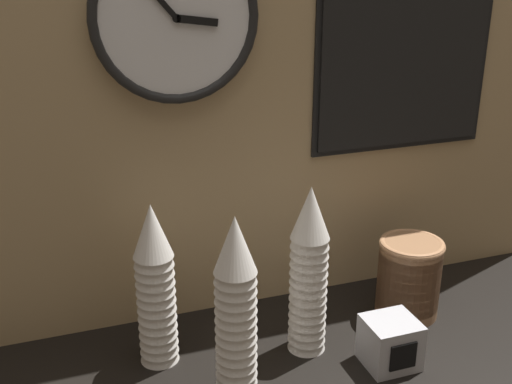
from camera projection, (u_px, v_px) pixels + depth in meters
ground_plane at (287, 369)px, 132.41cm from camera, size 160.00×56.00×4.00cm
wall_tiled_back at (245, 83)px, 135.64cm from camera, size 160.00×3.00×105.00cm
cup_stack_center at (236, 308)px, 116.57cm from camera, size 7.96×7.96×36.63cm
cup_stack_center_right at (309, 271)px, 129.61cm from camera, size 7.96×7.96×36.63cm
cup_stack_center_left at (155, 285)px, 126.20cm from camera, size 7.96×7.96×34.66cm
bowl_stack_right at (409, 276)px, 145.45cm from camera, size 14.63×14.63×18.35cm
wall_clock at (176, 18)px, 123.14cm from camera, size 33.52×2.70×33.52cm
menu_board at (406, 46)px, 142.97cm from camera, size 44.08×1.32×47.45cm
napkin_dispenser at (390, 343)px, 129.26cm from camera, size 10.42×10.06×10.04cm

